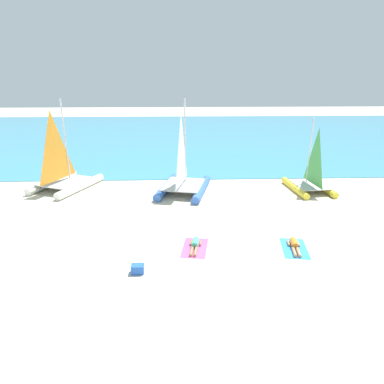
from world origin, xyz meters
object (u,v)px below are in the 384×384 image
at_px(sailboat_yellow, 310,181).
at_px(towel_left, 195,248).
at_px(sailboat_white, 64,176).
at_px(sailboat_blue, 183,179).
at_px(sunbather_right, 294,245).
at_px(sunbather_left, 195,245).
at_px(towel_right, 294,248).
at_px(cooler_box, 138,269).

relative_size(sailboat_yellow, towel_left, 2.53).
relative_size(sailboat_white, sailboat_blue, 0.99).
xyz_separation_m(sailboat_yellow, sunbather_right, (-3.54, -7.77, -0.58)).
bearing_deg(sunbather_left, sailboat_yellow, 52.26).
bearing_deg(towel_right, sailboat_blue, 122.11).
distance_m(sailboat_blue, cooler_box, 9.77).
distance_m(towel_left, towel_right, 4.50).
bearing_deg(towel_right, sailboat_yellow, 65.61).
bearing_deg(cooler_box, sailboat_blue, 78.61).
height_order(sunbather_left, towel_right, sunbather_left).
xyz_separation_m(sunbather_left, towel_right, (4.48, -0.29, -0.13)).
bearing_deg(towel_right, sailboat_white, 145.67).
bearing_deg(towel_right, cooler_box, -165.86).
relative_size(towel_left, sunbather_right, 1.21).
xyz_separation_m(sailboat_white, sunbather_right, (13.05, -8.84, -0.76)).
bearing_deg(towel_left, sunbather_left, 80.95).
distance_m(sailboat_white, towel_left, 12.22).
relative_size(sailboat_blue, cooler_box, 11.99).
bearing_deg(cooler_box, sunbather_left, 40.49).
height_order(sailboat_white, sailboat_yellow, sailboat_white).
height_order(sailboat_yellow, sunbather_right, sailboat_yellow).
relative_size(towel_right, cooler_box, 3.80).
height_order(sailboat_blue, towel_right, sailboat_blue).
relative_size(sailboat_yellow, cooler_box, 9.60).
xyz_separation_m(sailboat_white, sunbather_left, (8.56, -8.62, -0.76)).
relative_size(sailboat_yellow, sunbather_right, 3.06).
xyz_separation_m(sailboat_blue, cooler_box, (-1.92, -9.55, -0.71)).
bearing_deg(sailboat_yellow, towel_left, -141.83).
bearing_deg(cooler_box, sunbather_right, 14.63).
xyz_separation_m(sunbather_left, cooler_box, (-2.35, -2.01, 0.05)).
xyz_separation_m(sailboat_yellow, towel_right, (-3.55, -7.83, -0.71)).
distance_m(sailboat_blue, towel_left, 7.67).
xyz_separation_m(sailboat_white, towel_right, (13.04, -8.91, -0.88)).
relative_size(sailboat_blue, towel_left, 3.16).
distance_m(towel_left, sunbather_right, 4.51).
relative_size(towel_left, sunbather_left, 1.21).
xyz_separation_m(towel_right, cooler_box, (-6.84, -1.72, 0.17)).
relative_size(sailboat_white, sunbather_left, 3.81).
bearing_deg(sailboat_white, sailboat_blue, 15.32).
relative_size(sailboat_white, cooler_box, 11.93).
distance_m(sailboat_yellow, towel_right, 8.63).
height_order(sailboat_white, towel_right, sailboat_white).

